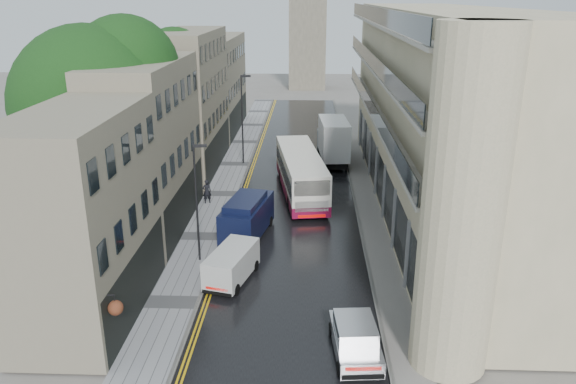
# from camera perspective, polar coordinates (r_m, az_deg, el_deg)

# --- Properties ---
(road) EXTENTS (9.00, 85.00, 0.02)m
(road) POSITION_cam_1_polar(r_m,az_deg,el_deg) (44.10, 0.78, -0.38)
(road) COLOR black
(road) RESTS_ON ground
(left_sidewalk) EXTENTS (2.70, 85.00, 0.12)m
(left_sidewalk) POSITION_cam_1_polar(r_m,az_deg,el_deg) (44.61, -6.76, -0.22)
(left_sidewalk) COLOR gray
(left_sidewalk) RESTS_ON ground
(right_sidewalk) EXTENTS (1.80, 85.00, 0.12)m
(right_sidewalk) POSITION_cam_1_polar(r_m,az_deg,el_deg) (44.29, 7.78, -0.41)
(right_sidewalk) COLOR slate
(right_sidewalk) RESTS_ON ground
(old_shop_row) EXTENTS (4.50, 56.00, 12.00)m
(old_shop_row) POSITION_cam_1_polar(r_m,az_deg,el_deg) (46.10, -11.04, 7.86)
(old_shop_row) COLOR gray
(old_shop_row) RESTS_ON ground
(modern_block) EXTENTS (8.00, 40.00, 14.00)m
(modern_block) POSITION_cam_1_polar(r_m,az_deg,el_deg) (41.81, 15.16, 7.79)
(modern_block) COLOR beige
(modern_block) RESTS_ON ground
(tree_near) EXTENTS (10.56, 10.56, 13.89)m
(tree_near) POSITION_cam_1_polar(r_m,az_deg,el_deg) (37.45, -19.10, 6.01)
(tree_near) COLOR black
(tree_near) RESTS_ON ground
(tree_far) EXTENTS (9.24, 9.24, 12.46)m
(tree_far) POSITION_cam_1_polar(r_m,az_deg,el_deg) (49.59, -13.42, 8.76)
(tree_far) COLOR black
(tree_far) RESTS_ON ground
(cream_bus) EXTENTS (4.47, 12.34, 3.29)m
(cream_bus) POSITION_cam_1_polar(r_m,az_deg,el_deg) (40.70, 0.14, 0.37)
(cream_bus) COLOR white
(cream_bus) RESTS_ON road
(white_lorry) EXTENTS (2.95, 8.14, 4.20)m
(white_lorry) POSITION_cam_1_polar(r_m,az_deg,el_deg) (50.75, 3.55, 4.73)
(white_lorry) COLOR white
(white_lorry) RESTS_ON road
(silver_hatchback) EXTENTS (2.17, 4.33, 1.57)m
(silver_hatchback) POSITION_cam_1_polar(r_m,az_deg,el_deg) (24.13, 5.36, -16.52)
(silver_hatchback) COLOR #BABABF
(silver_hatchback) RESTS_ON road
(white_van) EXTENTS (2.78, 4.45, 1.87)m
(white_van) POSITION_cam_1_polar(r_m,az_deg,el_deg) (30.30, -8.24, -8.29)
(white_van) COLOR silver
(white_van) RESTS_ON road
(navy_van) EXTENTS (3.19, 5.78, 2.79)m
(navy_van) POSITION_cam_1_polar(r_m,az_deg,el_deg) (35.10, -6.68, -3.39)
(navy_van) COLOR black
(navy_van) RESTS_ON road
(pedestrian) EXTENTS (0.78, 0.65, 1.82)m
(pedestrian) POSITION_cam_1_polar(r_m,az_deg,el_deg) (42.41, -8.25, 0.05)
(pedestrian) COLOR black
(pedestrian) RESTS_ON left_sidewalk
(lamp_post_near) EXTENTS (0.80, 0.27, 6.98)m
(lamp_post_near) POSITION_cam_1_polar(r_m,az_deg,el_deg) (32.50, -9.27, -1.25)
(lamp_post_near) COLOR black
(lamp_post_near) RESTS_ON left_sidewalk
(lamp_post_far) EXTENTS (0.92, 0.25, 8.07)m
(lamp_post_far) POSITION_cam_1_polar(r_m,az_deg,el_deg) (51.60, -4.67, 7.27)
(lamp_post_far) COLOR black
(lamp_post_far) RESTS_ON left_sidewalk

